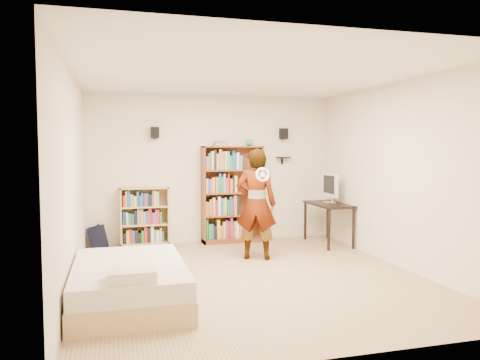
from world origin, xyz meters
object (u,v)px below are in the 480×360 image
object	(u,v)px
low_bookshelf	(145,217)
person	(256,204)
tall_bookshelf	(232,194)
computer_desk	(328,224)
daybed	(129,278)

from	to	relation	value
low_bookshelf	person	size ratio (longest dim) A/B	0.61
tall_bookshelf	person	distance (m)	1.36
tall_bookshelf	computer_desk	size ratio (longest dim) A/B	1.63
low_bookshelf	computer_desk	distance (m)	3.27
low_bookshelf	computer_desk	size ratio (longest dim) A/B	0.97
tall_bookshelf	daybed	bearing A→B (deg)	-123.41
low_bookshelf	person	distance (m)	2.14
tall_bookshelf	low_bookshelf	xyz separation A→B (m)	(-1.58, 0.01, -0.36)
person	daybed	bearing A→B (deg)	59.82
computer_desk	low_bookshelf	bearing A→B (deg)	168.93
tall_bookshelf	person	bearing A→B (deg)	-88.39
tall_bookshelf	low_bookshelf	bearing A→B (deg)	179.81
low_bookshelf	person	bearing A→B (deg)	-39.97
computer_desk	daybed	world-z (taller)	computer_desk
low_bookshelf	daybed	distance (m)	2.99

